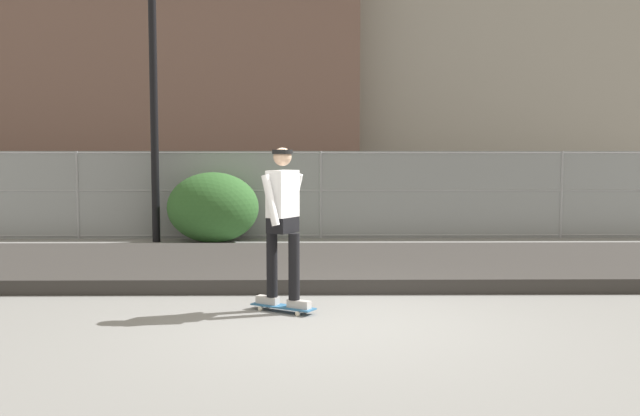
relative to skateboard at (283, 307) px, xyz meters
The scene contains 10 objects.
ground_plane 0.80m from the skateboard, 48.62° to the right, with size 120.00×120.00×0.00m, color slate.
gravel_berm 2.85m from the skateboard, 79.32° to the left, with size 12.49×3.69×0.20m, color #33302D.
skateboard is the anchor object (origin of this frame).
skater 1.07m from the skateboard, 135.00° to the left, with size 0.67×0.62×1.84m.
chain_fence 6.97m from the skateboard, 85.62° to the left, with size 20.56×0.06×1.85m.
street_lamp 8.16m from the skateboard, 114.12° to the left, with size 0.44×0.44×7.02m.
parked_car_near 11.26m from the skateboard, 111.01° to the left, with size 4.42×1.98×1.66m.
parked_car_mid 10.89m from the skateboard, 75.15° to the left, with size 4.46×2.06×1.66m.
library_building 37.11m from the skateboard, 105.40° to the left, with size 24.93×10.51×17.57m.
shrub_left 6.46m from the skateboard, 104.93° to the left, with size 1.85×1.51×1.43m.
Camera 1 is at (-0.20, -7.63, 1.90)m, focal length 40.20 mm.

